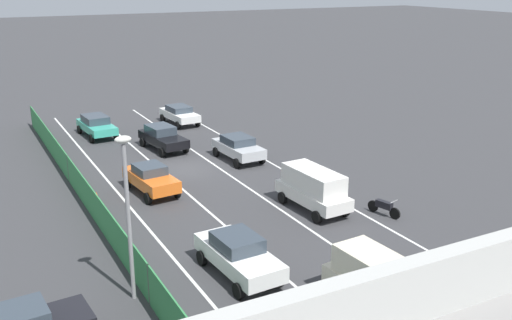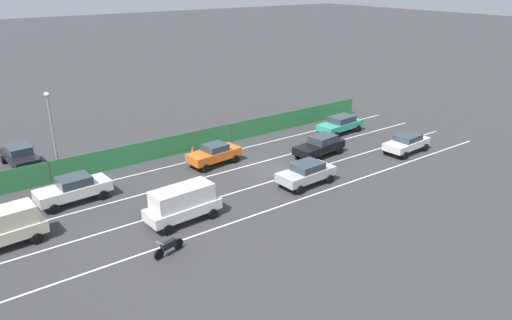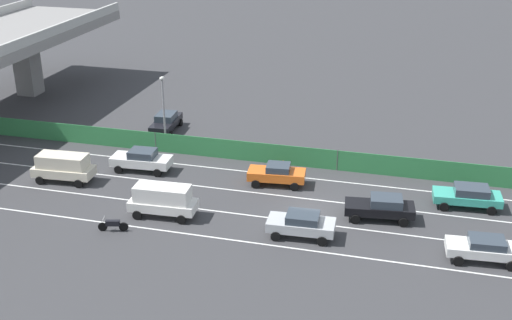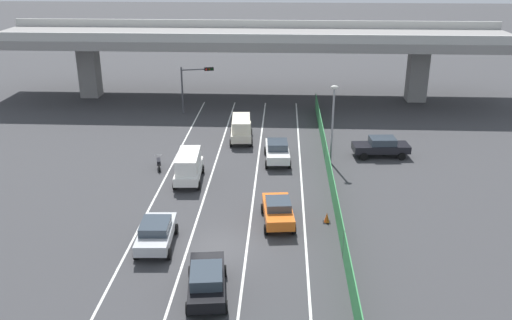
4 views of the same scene
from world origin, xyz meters
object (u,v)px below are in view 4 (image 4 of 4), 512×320
at_px(car_taxi_orange, 278,210).
at_px(traffic_cone, 327,218).
at_px(car_sedan_black, 207,280).
at_px(car_sedan_white, 277,150).
at_px(car_van_cream, 241,128).
at_px(car_sedan_silver, 156,232).
at_px(motorcycle, 159,163).
at_px(car_van_white, 189,166).
at_px(street_lamp, 333,116).
at_px(parked_sedan_dark, 381,146).
at_px(traffic_light, 194,80).

relative_size(car_taxi_orange, traffic_cone, 6.33).
bearing_deg(traffic_cone, car_taxi_orange, -176.12).
distance_m(car_sedan_black, car_sedan_white, 18.94).
bearing_deg(car_van_cream, car_sedan_silver, -100.63).
xyz_separation_m(car_sedan_white, motorcycle, (-9.29, -2.11, -0.48)).
xyz_separation_m(car_van_cream, traffic_cone, (6.60, -15.39, -0.89)).
bearing_deg(car_van_white, car_taxi_orange, -43.21).
height_order(car_van_white, traffic_cone, car_van_white).
bearing_deg(traffic_cone, car_sedan_silver, -161.27).
xyz_separation_m(car_sedan_silver, street_lamp, (11.17, 13.75, 3.04)).
relative_size(motorcycle, street_lamp, 0.30).
bearing_deg(car_taxi_orange, car_van_white, 136.79).
bearing_deg(car_van_cream, street_lamp, -33.65).
bearing_deg(parked_sedan_dark, car_sedan_white, -170.20).
bearing_deg(car_sedan_silver, car_van_white, 88.00).
bearing_deg(car_taxi_orange, car_van_cream, 102.62).
height_order(car_van_cream, traffic_light, traffic_light).
bearing_deg(street_lamp, car_sedan_black, -112.33).
relative_size(traffic_light, street_lamp, 0.76).
height_order(car_sedan_black, parked_sedan_dark, parked_sedan_dark).
bearing_deg(parked_sedan_dark, car_van_white, -158.54).
relative_size(car_van_white, car_sedan_silver, 1.06).
relative_size(car_taxi_orange, car_van_cream, 0.95).
xyz_separation_m(car_van_white, motorcycle, (-2.79, 2.34, -0.78)).
xyz_separation_m(car_taxi_orange, car_sedan_white, (-0.19, 10.75, 0.04)).
distance_m(traffic_light, traffic_cone, 27.07).
height_order(traffic_light, street_lamp, street_lamp).
height_order(car_sedan_white, street_lamp, street_lamp).
xyz_separation_m(parked_sedan_dark, street_lamp, (-4.28, -1.71, 3.03)).
bearing_deg(traffic_cone, car_sedan_white, 107.36).
bearing_deg(car_van_cream, parked_sedan_dark, -15.80).
relative_size(car_van_white, traffic_light, 0.94).
xyz_separation_m(car_sedan_silver, parked_sedan_dark, (15.45, 15.46, 0.01)).
relative_size(car_taxi_orange, motorcycle, 2.29).
height_order(car_taxi_orange, parked_sedan_dark, parked_sedan_dark).
relative_size(car_sedan_white, car_van_white, 1.03).
bearing_deg(traffic_light, car_van_white, -82.57).
bearing_deg(car_sedan_silver, motorcycle, 101.69).
height_order(car_sedan_black, traffic_cone, car_sedan_black).
relative_size(car_sedan_white, parked_sedan_dark, 1.00).
bearing_deg(parked_sedan_dark, car_taxi_orange, -124.54).
height_order(parked_sedan_dark, traffic_light, traffic_light).
relative_size(parked_sedan_dark, traffic_light, 0.97).
relative_size(car_taxi_orange, car_van_white, 0.95).
bearing_deg(car_sedan_white, motorcycle, -167.20).
xyz_separation_m(car_van_white, car_sedan_silver, (-0.33, -9.52, -0.34)).
height_order(car_sedan_silver, traffic_light, traffic_light).
bearing_deg(car_taxi_orange, car_sedan_silver, -155.35).
relative_size(car_van_cream, parked_sedan_dark, 0.98).
xyz_separation_m(car_van_white, parked_sedan_dark, (15.12, 5.94, -0.33)).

